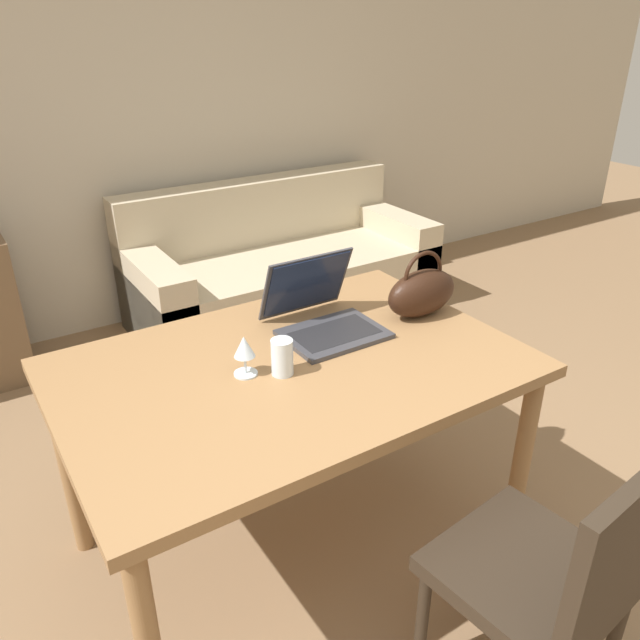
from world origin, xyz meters
The scene contains 8 objects.
wall_back centered at (0.00, 2.87, 1.35)m, with size 10.00×0.06×2.70m.
dining_table centered at (0.08, 0.65, 0.69)m, with size 1.42×0.96×0.77m.
chair centered at (0.34, -0.20, 0.49)m, with size 0.49×0.49×0.87m.
couch centered at (1.02, 2.41, 0.29)m, with size 1.87×0.83×0.82m.
laptop centered at (0.29, 0.81, 0.84)m, with size 0.33×0.35×0.25m.
drinking_glass centered at (0.02, 0.61, 0.83)m, with size 0.07×0.07×0.11m.
wine_glass centered at (-0.08, 0.67, 0.86)m, with size 0.07×0.07×0.13m.
handbag centered at (0.64, 0.70, 0.86)m, with size 0.29×0.13×0.24m.
Camera 1 is at (-0.76, -0.81, 1.75)m, focal length 35.00 mm.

